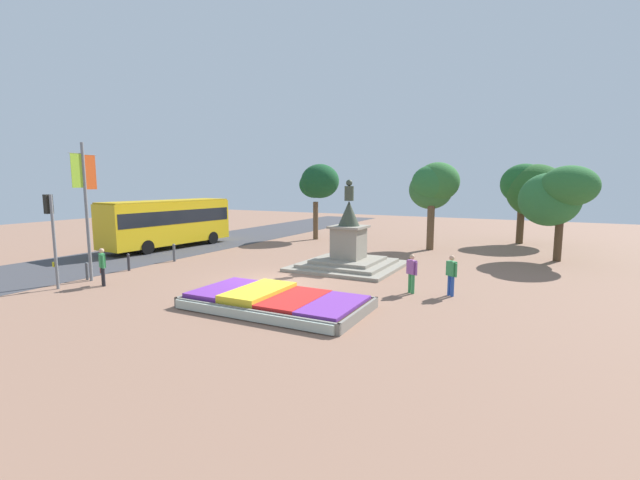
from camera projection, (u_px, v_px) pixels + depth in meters
name	position (u px, v px, depth m)	size (l,w,h in m)	color
ground_plane	(274.00, 284.00, 19.02)	(81.75, 81.75, 0.00)	#8C6651
street_asphalt_strip	(100.00, 261.00, 24.51)	(6.97, 71.53, 0.01)	#3D3D42
flower_planter	(273.00, 301.00, 15.38)	(6.57, 3.57, 0.61)	#38281C
statue_monument	(349.00, 251.00, 22.61)	(5.26, 5.26, 4.63)	gray
traffic_light_near_crossing	(51.00, 225.00, 17.81)	(0.41, 0.28, 3.98)	slate
banner_pole	(86.00, 204.00, 19.18)	(0.14, 1.26, 6.23)	slate
city_bus	(168.00, 221.00, 29.29)	(3.11, 9.36, 3.27)	gold
pedestrian_with_handbag	(102.00, 265.00, 18.54)	(0.68, 0.44, 1.66)	black
pedestrian_near_planter	(412.00, 271.00, 17.30)	(0.51, 0.37, 1.60)	#338C4C
pedestrian_crossing_plaza	(451.00, 273.00, 16.87)	(0.49, 0.40, 1.64)	#264CA5
kerb_bollard_south	(87.00, 271.00, 19.71)	(0.14, 0.14, 0.83)	#4C5156
kerb_bollard_mid_a	(129.00, 262.00, 21.80)	(0.15, 0.15, 0.90)	#2D2D33
kerb_bollard_mid_b	(174.00, 252.00, 24.36)	(0.17, 0.17, 1.02)	#4C5156
park_tree_far_left	(318.00, 183.00, 33.61)	(3.40, 3.04, 5.91)	brown
park_tree_behind_statue	(557.00, 195.00, 24.09)	(4.07, 3.70, 5.41)	#4C3823
park_tree_far_right	(434.00, 185.00, 28.39)	(3.36, 3.10, 5.81)	brown
park_tree_street_side	(532.00, 189.00, 30.81)	(4.44, 4.29, 5.84)	#4C3823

